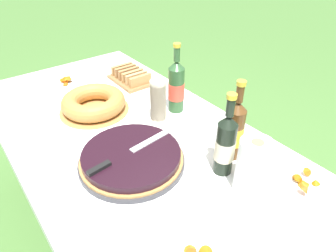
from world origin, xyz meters
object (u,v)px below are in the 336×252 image
object	(u,v)px
snack_plate_right	(302,185)
bread_board	(131,77)
cup_stack	(158,101)
cider_bottle_amber	(234,130)
bundt_cake	(94,103)
paper_towel_roll	(253,167)
juice_bottle_red	(225,144)
berry_tart	(132,158)
cider_bottle_green	(176,87)
serving_knife	(125,154)
snack_plate_near	(66,82)

from	to	relation	value
snack_plate_right	bread_board	distance (m)	1.08
cup_stack	snack_plate_right	world-z (taller)	cup_stack
cider_bottle_amber	bundt_cake	bearing A→B (deg)	-156.51
cider_bottle_amber	snack_plate_right	size ratio (longest dim) A/B	1.57
bread_board	paper_towel_roll	bearing A→B (deg)	-7.24
bundt_cake	cider_bottle_amber	distance (m)	0.71
snack_plate_right	juice_bottle_red	bearing A→B (deg)	-145.33
berry_tart	juice_bottle_red	size ratio (longest dim) A/B	1.26
cup_stack	juice_bottle_red	size ratio (longest dim) A/B	0.62
bundt_cake	cider_bottle_green	size ratio (longest dim) A/B	1.01
berry_tart	cider_bottle_amber	world-z (taller)	cider_bottle_amber
juice_bottle_red	cider_bottle_green	bearing A→B (deg)	163.08
serving_knife	cider_bottle_amber	distance (m)	0.42
snack_plate_near	snack_plate_right	world-z (taller)	snack_plate_right
juice_bottle_red	snack_plate_right	xyz separation A→B (m)	(0.23, 0.16, -0.11)
cup_stack	berry_tart	bearing A→B (deg)	-54.28
berry_tart	cup_stack	distance (m)	0.33
cider_bottle_green	cider_bottle_amber	distance (m)	0.41
juice_bottle_red	berry_tart	bearing A→B (deg)	-133.63
serving_knife	bread_board	distance (m)	0.74
berry_tart	serving_knife	world-z (taller)	serving_knife
cider_bottle_amber	snack_plate_near	world-z (taller)	cider_bottle_amber
juice_bottle_red	snack_plate_right	distance (m)	0.30
snack_plate_near	paper_towel_roll	xyz separation A→B (m)	(1.18, 0.19, 0.09)
snack_plate_near	berry_tart	bearing A→B (deg)	-4.34
serving_knife	juice_bottle_red	world-z (taller)	juice_bottle_red
juice_bottle_red	snack_plate_near	size ratio (longest dim) A/B	1.68
serving_knife	cider_bottle_green	xyz separation A→B (m)	(-0.21, 0.41, 0.06)
berry_tart	snack_plate_right	xyz separation A→B (m)	(0.47, 0.41, -0.02)
cup_stack	snack_plate_near	xyz separation A→B (m)	(-0.63, -0.20, -0.09)
bundt_cake	snack_plate_right	world-z (taller)	bundt_cake
snack_plate_right	bread_board	world-z (taller)	bread_board
serving_knife	cup_stack	size ratio (longest dim) A/B	1.86
bread_board	cider_bottle_amber	bearing A→B (deg)	-2.50
cider_bottle_green	juice_bottle_red	world-z (taller)	cider_bottle_green
bread_board	serving_knife	bearing A→B (deg)	-33.13
juice_bottle_red	paper_towel_roll	bearing A→B (deg)	1.58
berry_tart	cider_bottle_green	size ratio (longest dim) A/B	1.21
snack_plate_near	paper_towel_roll	distance (m)	1.19
cup_stack	cider_bottle_amber	xyz separation A→B (m)	(0.38, 0.08, 0.02)
bread_board	snack_plate_right	bearing A→B (deg)	1.71
cup_stack	paper_towel_roll	world-z (taller)	paper_towel_roll
cider_bottle_amber	bread_board	bearing A→B (deg)	177.50
paper_towel_roll	bread_board	bearing A→B (deg)	172.76
bundt_cake	snack_plate_near	distance (m)	0.37
cider_bottle_amber	paper_towel_roll	xyz separation A→B (m)	(0.16, -0.09, -0.02)
bundt_cake	snack_plate_near	bearing A→B (deg)	179.79
serving_knife	snack_plate_near	distance (m)	0.83
serving_knife	cider_bottle_amber	size ratio (longest dim) A/B	1.15
bundt_cake	cup_stack	bearing A→B (deg)	37.77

